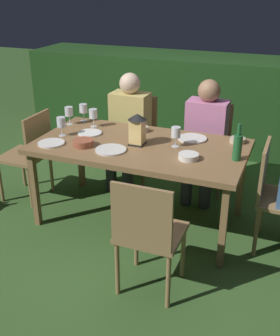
{
  "coord_description": "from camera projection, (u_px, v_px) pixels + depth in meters",
  "views": [
    {
      "loc": [
        1.19,
        -3.01,
        1.99
      ],
      "look_at": [
        0.0,
        0.0,
        0.51
      ],
      "focal_mm": 44.52,
      "sensor_mm": 36.0,
      "label": 1
    }
  ],
  "objects": [
    {
      "name": "ground_plane",
      "position": [
        140.0,
        219.0,
        3.77
      ],
      "size": [
        16.0,
        16.0,
        0.0
      ],
      "primitive_type": "plane",
      "color": "#385B28"
    },
    {
      "name": "dining_table",
      "position": [
        140.0,
        150.0,
        3.49
      ],
      "size": [
        1.76,
        0.94,
        0.73
      ],
      "color": "olive",
      "rests_on": "ground"
    },
    {
      "name": "chair_side_left_b",
      "position": [
        148.0,
        232.0,
        2.71
      ],
      "size": [
        0.42,
        0.4,
        0.87
      ],
      "color": "#937047",
      "rests_on": "ground"
    },
    {
      "name": "chair_side_right_b",
      "position": [
        208.0,
        143.0,
        4.17
      ],
      "size": [
        0.42,
        0.4,
        0.87
      ],
      "color": "#937047",
      "rests_on": "ground"
    },
    {
      "name": "person_in_pink",
      "position": [
        205.0,
        135.0,
        3.94
      ],
      "size": [
        0.38,
        0.47,
        1.15
      ],
      "color": "#C675A3",
      "rests_on": "ground"
    },
    {
      "name": "chair_head_far",
      "position": [
        276.0,
        193.0,
        3.19
      ],
      "size": [
        0.4,
        0.42,
        0.87
      ],
      "color": "#937047",
      "rests_on": "ground"
    },
    {
      "name": "chair_side_right_a",
      "position": [
        135.0,
        133.0,
        4.43
      ],
      "size": [
        0.42,
        0.4,
        0.87
      ],
      "color": "#937047",
      "rests_on": "ground"
    },
    {
      "name": "person_in_mustard",
      "position": [
        128.0,
        125.0,
        4.2
      ],
      "size": [
        0.38,
        0.47,
        1.15
      ],
      "color": "tan",
      "rests_on": "ground"
    },
    {
      "name": "chair_head_near",
      "position": [
        30.0,
        152.0,
        3.95
      ],
      "size": [
        0.4,
        0.42,
        0.87
      ],
      "color": "#937047",
      "rests_on": "ground"
    },
    {
      "name": "lantern_centerpiece",
      "position": [
        137.0,
        128.0,
        3.41
      ],
      "size": [
        0.15,
        0.15,
        0.27
      ],
      "color": "black",
      "rests_on": "dining_table"
    },
    {
      "name": "green_bottle_on_table",
      "position": [
        237.0,
        147.0,
        3.13
      ],
      "size": [
        0.07,
        0.07,
        0.29
      ],
      "color": "#1E5B2D",
      "rests_on": "dining_table"
    },
    {
      "name": "wine_glass_a",
      "position": [
        83.0,
        109.0,
        3.98
      ],
      "size": [
        0.08,
        0.08,
        0.17
      ],
      "color": "silver",
      "rests_on": "dining_table"
    },
    {
      "name": "wine_glass_b",
      "position": [
        61.0,
        123.0,
        3.61
      ],
      "size": [
        0.08,
        0.08,
        0.17
      ],
      "color": "silver",
      "rests_on": "dining_table"
    },
    {
      "name": "wine_glass_c",
      "position": [
        69.0,
        112.0,
        3.9
      ],
      "size": [
        0.08,
        0.08,
        0.17
      ],
      "color": "silver",
      "rests_on": "dining_table"
    },
    {
      "name": "wine_glass_d",
      "position": [
        93.0,
        115.0,
        3.83
      ],
      "size": [
        0.08,
        0.08,
        0.17
      ],
      "color": "silver",
      "rests_on": "dining_table"
    },
    {
      "name": "wine_glass_e",
      "position": [
        176.0,
        133.0,
        3.37
      ],
      "size": [
        0.08,
        0.08,
        0.17
      ],
      "color": "silver",
      "rests_on": "dining_table"
    },
    {
      "name": "plate_a",
      "position": [
        111.0,
        150.0,
        3.34
      ],
      "size": [
        0.25,
        0.25,
        0.01
      ],
      "primitive_type": "cylinder",
      "color": "silver",
      "rests_on": "dining_table"
    },
    {
      "name": "plate_b",
      "position": [
        51.0,
        143.0,
        3.47
      ],
      "size": [
        0.22,
        0.22,
        0.01
      ],
      "primitive_type": "cylinder",
      "color": "white",
      "rests_on": "dining_table"
    },
    {
      "name": "plate_c",
      "position": [
        90.0,
        133.0,
        3.7
      ],
      "size": [
        0.21,
        0.21,
        0.01
      ],
      "primitive_type": "cylinder",
      "color": "white",
      "rests_on": "dining_table"
    },
    {
      "name": "plate_d",
      "position": [
        192.0,
        138.0,
        3.57
      ],
      "size": [
        0.25,
        0.25,
        0.01
      ],
      "primitive_type": "cylinder",
      "color": "silver",
      "rests_on": "dining_table"
    },
    {
      "name": "bowl_olives",
      "position": [
        142.0,
        129.0,
        3.74
      ],
      "size": [
        0.12,
        0.12,
        0.05
      ],
      "color": "#BCAD8E",
      "rests_on": "dining_table"
    },
    {
      "name": "bowl_bread",
      "position": [
        83.0,
        143.0,
        3.42
      ],
      "size": [
        0.17,
        0.17,
        0.05
      ],
      "color": "#9E5138",
      "rests_on": "dining_table"
    },
    {
      "name": "bowl_salad",
      "position": [
        238.0,
        140.0,
        3.5
      ],
      "size": [
        0.13,
        0.13,
        0.04
      ],
      "color": "#BCAD8E",
      "rests_on": "dining_table"
    },
    {
      "name": "bowl_dip",
      "position": [
        189.0,
        156.0,
        3.18
      ],
      "size": [
        0.16,
        0.16,
        0.04
      ],
      "color": "silver",
      "rests_on": "dining_table"
    },
    {
      "name": "hedge_backdrop",
      "position": [
        200.0,
        101.0,
        5.32
      ],
      "size": [
        4.49,
        0.83,
        1.12
      ],
      "primitive_type": "cube",
      "color": "#1E4219",
      "rests_on": "ground"
    }
  ]
}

